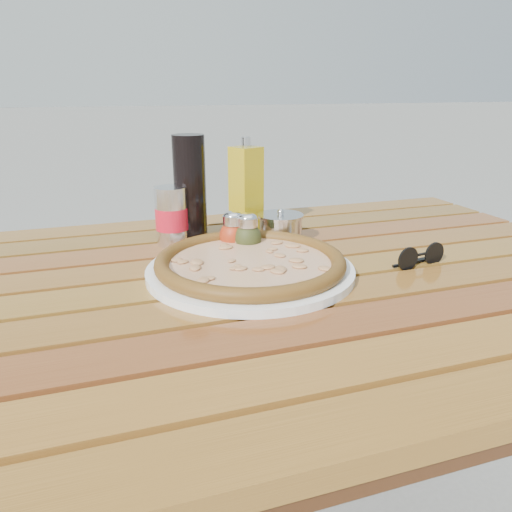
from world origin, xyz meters
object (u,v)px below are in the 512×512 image
object	(u,v)px
pizza	(250,262)
dark_bottle	(190,189)
parmesan_tin	(280,228)
sunglasses	(420,257)
table	(260,316)
pepper_shaker	(233,232)
plate	(250,270)
soda_can	(172,217)
olive_oil_cruet	(246,190)
oregano_shaker	(248,234)

from	to	relation	value
pizza	dark_bottle	world-z (taller)	dark_bottle
parmesan_tin	sunglasses	xyz separation A→B (m)	(0.19, -0.22, -0.01)
table	dark_bottle	distance (m)	0.32
table	pepper_shaker	world-z (taller)	pepper_shaker
plate	parmesan_tin	size ratio (longest dim) A/B	3.06
dark_bottle	parmesan_tin	distance (m)	0.20
soda_can	pepper_shaker	bearing A→B (deg)	-37.46
olive_oil_cruet	pepper_shaker	bearing A→B (deg)	-119.29
table	pepper_shaker	distance (m)	0.19
pepper_shaker	parmesan_tin	bearing A→B (deg)	13.85
table	dark_bottle	xyz separation A→B (m)	(-0.07, 0.25, 0.19)
table	plate	world-z (taller)	plate
oregano_shaker	parmesan_tin	size ratio (longest dim) A/B	0.70
soda_can	pizza	bearing A→B (deg)	-65.94
plate	pizza	xyz separation A→B (m)	(0.00, -0.00, 0.02)
table	soda_can	size ratio (longest dim) A/B	11.67
pizza	dark_bottle	size ratio (longest dim) A/B	1.97
soda_can	olive_oil_cruet	xyz separation A→B (m)	(0.17, 0.03, 0.04)
oregano_shaker	dark_bottle	world-z (taller)	dark_bottle
olive_oil_cruet	parmesan_tin	size ratio (longest dim) A/B	1.79
pizza	soda_can	world-z (taller)	soda_can
sunglasses	plate	bearing A→B (deg)	161.16
olive_oil_cruet	sunglasses	world-z (taller)	olive_oil_cruet
pepper_shaker	oregano_shaker	bearing A→B (deg)	-45.17
dark_bottle	pepper_shaker	bearing A→B (deg)	-57.14
olive_oil_cruet	oregano_shaker	bearing A→B (deg)	-106.51
plate	pizza	bearing A→B (deg)	-90.00
pepper_shaker	parmesan_tin	xyz separation A→B (m)	(0.11, 0.03, -0.01)
dark_bottle	olive_oil_cruet	distance (m)	0.13
pepper_shaker	olive_oil_cruet	xyz separation A→B (m)	(0.06, 0.11, 0.06)
pizza	pepper_shaker	distance (m)	0.14
pizza	oregano_shaker	world-z (taller)	oregano_shaker
pepper_shaker	soda_can	distance (m)	0.14
pizza	oregano_shaker	distance (m)	0.12
pepper_shaker	soda_can	xyz separation A→B (m)	(-0.11, 0.08, 0.02)
dark_bottle	table	bearing A→B (deg)	-74.89
oregano_shaker	dark_bottle	bearing A→B (deg)	125.46
dark_bottle	plate	bearing A→B (deg)	-76.98
plate	oregano_shaker	xyz separation A→B (m)	(0.03, 0.11, 0.03)
table	plate	xyz separation A→B (m)	(-0.01, 0.01, 0.08)
parmesan_tin	olive_oil_cruet	bearing A→B (deg)	119.49
oregano_shaker	sunglasses	xyz separation A→B (m)	(0.28, -0.17, -0.02)
pepper_shaker	soda_can	size ratio (longest dim) A/B	0.68
soda_can	parmesan_tin	world-z (taller)	soda_can
oregano_shaker	parmesan_tin	bearing A→B (deg)	29.76
olive_oil_cruet	dark_bottle	bearing A→B (deg)	-173.36
plate	olive_oil_cruet	size ratio (longest dim) A/B	1.71
plate	pepper_shaker	distance (m)	0.14
table	sunglasses	bearing A→B (deg)	-8.04
parmesan_tin	sunglasses	distance (m)	0.29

